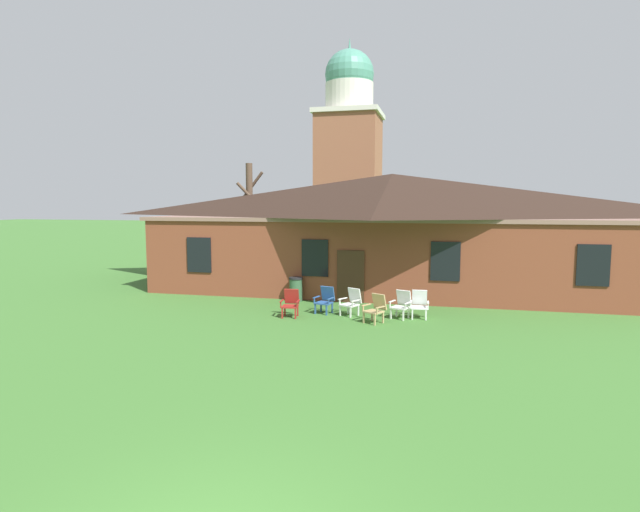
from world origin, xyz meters
TOP-DOWN VIEW (x-y plane):
  - brick_building at (-0.00, 19.96)m, footprint 21.30×10.40m
  - dome_tower at (-5.09, 35.99)m, footprint 5.18×5.18m
  - lawn_chair_by_porch at (-2.68, 11.95)m, footprint 0.69×0.72m
  - lawn_chair_near_door at (-1.63, 12.82)m, footprint 0.74×0.79m
  - lawn_chair_left_end at (-0.65, 12.67)m, footprint 0.82×0.86m
  - lawn_chair_middle at (0.34, 11.76)m, footprint 0.83×0.86m
  - lawn_chair_right_end at (1.11, 12.65)m, footprint 0.77×0.82m
  - lawn_chair_far_side at (1.71, 12.82)m, footprint 0.66×0.69m
  - bare_tree_beside_building at (-7.90, 21.34)m, footprint 1.69×1.70m
  - trash_bin at (-3.29, 14.66)m, footprint 0.56×0.56m

SIDE VIEW (x-z plane):
  - trash_bin at x=-3.29m, z-range 0.01..0.99m
  - lawn_chair_by_porch at x=-2.68m, z-range 0.02..0.98m
  - lawn_chair_near_door at x=-1.63m, z-range 0.02..0.98m
  - lawn_chair_left_end at x=-0.65m, z-range 0.02..0.98m
  - lawn_chair_middle at x=0.34m, z-range 0.02..0.98m
  - lawn_chair_right_end at x=1.11m, z-range 0.02..0.98m
  - lawn_chair_far_side at x=1.71m, z-range 0.02..0.98m
  - brick_building at x=0.00m, z-range 0.05..5.42m
  - bare_tree_beside_building at x=-7.90m, z-range 0.20..6.32m
  - dome_tower at x=-5.09m, z-range -0.81..16.14m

